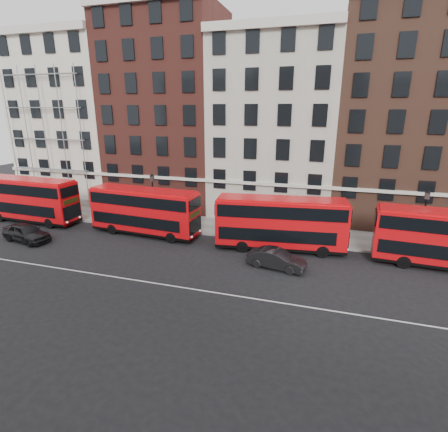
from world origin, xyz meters
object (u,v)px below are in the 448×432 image
(car_rear, at_px, (26,233))
(car_front, at_px, (276,259))
(bus_c, at_px, (280,223))
(bus_a, at_px, (28,199))
(bus_b, at_px, (144,210))

(car_rear, distance_m, car_front, 22.30)
(bus_c, xyz_separation_m, car_front, (0.33, -3.63, -1.69))
(bus_a, relative_size, bus_c, 1.02)
(bus_c, xyz_separation_m, car_rear, (-21.94, -4.69, -1.58))
(bus_b, height_order, bus_c, bus_c)
(car_rear, bearing_deg, bus_c, -67.74)
(bus_b, relative_size, car_front, 2.44)
(bus_b, relative_size, bus_c, 0.97)
(bus_b, distance_m, car_rear, 10.54)
(bus_a, bearing_deg, car_front, -5.62)
(bus_b, xyz_separation_m, car_rear, (-9.31, -4.70, -1.54))
(bus_b, bearing_deg, car_rear, -149.02)
(bus_c, relative_size, car_rear, 2.27)
(bus_b, bearing_deg, bus_c, 4.17)
(bus_c, height_order, car_front, bus_c)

